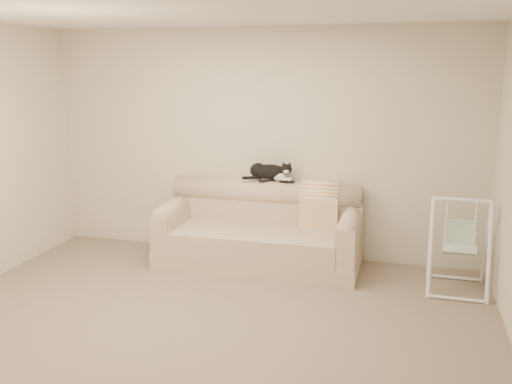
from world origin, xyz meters
TOP-DOWN VIEW (x-y plane):
  - ground_plane at (0.00, 0.00)m, footprint 5.00×5.00m
  - room_shell at (0.00, 0.00)m, footprint 5.04×4.04m
  - sofa at (0.08, 1.62)m, footprint 2.20×0.93m
  - remote_a at (0.09, 1.84)m, footprint 0.18×0.14m
  - remote_b at (0.33, 1.84)m, footprint 0.17×0.05m
  - tuxedo_cat at (0.13, 1.86)m, footprint 0.57×0.24m
  - throw_blanket at (0.71, 1.84)m, footprint 0.43×0.38m
  - baby_swing at (2.15, 1.37)m, footprint 0.59×0.62m

SIDE VIEW (x-z plane):
  - ground_plane at x=0.00m, z-range 0.00..0.00m
  - sofa at x=0.08m, z-range -0.10..0.80m
  - baby_swing at x=2.15m, z-range 0.00..0.94m
  - throw_blanket at x=0.71m, z-range 0.44..1.01m
  - remote_b at x=0.33m, z-range 0.90..0.92m
  - remote_a at x=0.09m, z-range 0.90..0.92m
  - tuxedo_cat at x=0.13m, z-range 0.89..1.12m
  - room_shell at x=0.00m, z-range 0.23..2.83m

